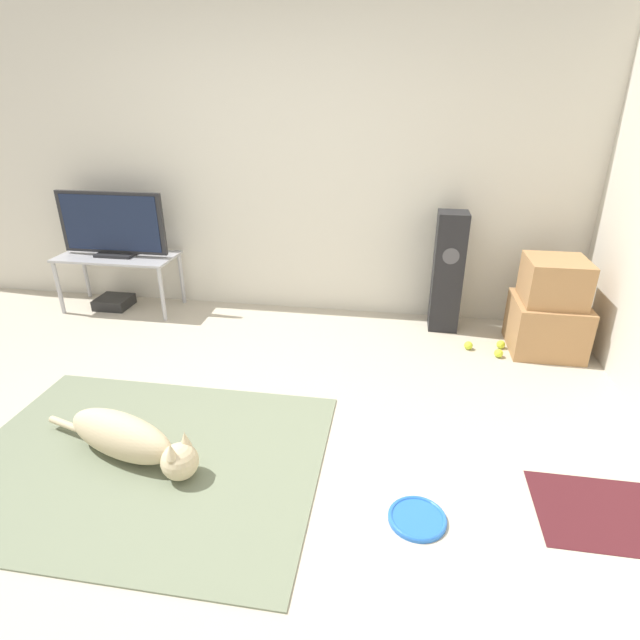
# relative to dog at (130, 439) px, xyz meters

# --- Properties ---
(ground_plane) EXTENTS (12.00, 12.00, 0.00)m
(ground_plane) POSITION_rel_dog_xyz_m (0.34, 0.19, -0.14)
(ground_plane) COLOR #BCB29E
(wall_back) EXTENTS (8.00, 0.06, 2.55)m
(wall_back) POSITION_rel_dog_xyz_m (0.34, 2.29, 1.14)
(wall_back) COLOR beige
(wall_back) RESTS_ON ground_plane
(area_rug) EXTENTS (1.95, 1.49, 0.01)m
(area_rug) POSITION_rel_dog_xyz_m (0.05, 0.00, -0.13)
(area_rug) COLOR slate
(area_rug) RESTS_ON ground_plane
(dog) EXTENTS (1.04, 0.42, 0.26)m
(dog) POSITION_rel_dog_xyz_m (0.00, 0.00, 0.00)
(dog) COLOR beige
(dog) RESTS_ON area_rug
(frisbee) EXTENTS (0.28, 0.28, 0.03)m
(frisbee) POSITION_rel_dog_xyz_m (1.54, -0.19, -0.12)
(frisbee) COLOR blue
(frisbee) RESTS_ON ground_plane
(cardboard_box_lower) EXTENTS (0.52, 0.52, 0.40)m
(cardboard_box_lower) POSITION_rel_dog_xyz_m (2.53, 1.73, 0.07)
(cardboard_box_lower) COLOR #A87A4C
(cardboard_box_lower) RESTS_ON ground_plane
(cardboard_box_upper) EXTENTS (0.43, 0.42, 0.33)m
(cardboard_box_upper) POSITION_rel_dog_xyz_m (2.52, 1.73, 0.43)
(cardboard_box_upper) COLOR #A87A4C
(cardboard_box_upper) RESTS_ON cardboard_box_lower
(floor_speaker) EXTENTS (0.24, 0.24, 0.99)m
(floor_speaker) POSITION_rel_dog_xyz_m (1.78, 2.02, 0.36)
(floor_speaker) COLOR black
(floor_speaker) RESTS_ON ground_plane
(tv_stand) EXTENTS (1.04, 0.47, 0.51)m
(tv_stand) POSITION_rel_dog_xyz_m (-1.13, 1.98, 0.31)
(tv_stand) COLOR #A8A8AD
(tv_stand) RESTS_ON ground_plane
(tv) EXTENTS (0.97, 0.20, 0.56)m
(tv) POSITION_rel_dog_xyz_m (-1.13, 1.98, 0.65)
(tv) COLOR #232326
(tv) RESTS_ON tv_stand
(tennis_ball_by_boxes) EXTENTS (0.07, 0.07, 0.07)m
(tennis_ball_by_boxes) POSITION_rel_dog_xyz_m (2.17, 1.54, -0.10)
(tennis_ball_by_boxes) COLOR #C6E033
(tennis_ball_by_boxes) RESTS_ON ground_plane
(tennis_ball_near_speaker) EXTENTS (0.07, 0.07, 0.07)m
(tennis_ball_near_speaker) POSITION_rel_dog_xyz_m (1.96, 1.63, -0.10)
(tennis_ball_near_speaker) COLOR #C6E033
(tennis_ball_near_speaker) RESTS_ON ground_plane
(tennis_ball_loose_on_carpet) EXTENTS (0.07, 0.07, 0.07)m
(tennis_ball_loose_on_carpet) POSITION_rel_dog_xyz_m (2.21, 1.69, -0.10)
(tennis_ball_loose_on_carpet) COLOR #C6E033
(tennis_ball_loose_on_carpet) RESTS_ON ground_plane
(game_console) EXTENTS (0.30, 0.28, 0.09)m
(game_console) POSITION_rel_dog_xyz_m (-1.24, 1.98, -0.09)
(game_console) COLOR black
(game_console) RESTS_ON ground_plane
(door_mat) EXTENTS (0.71, 0.50, 0.01)m
(door_mat) POSITION_rel_dog_xyz_m (2.46, -0.00, -0.13)
(door_mat) COLOR #47191E
(door_mat) RESTS_ON ground_plane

